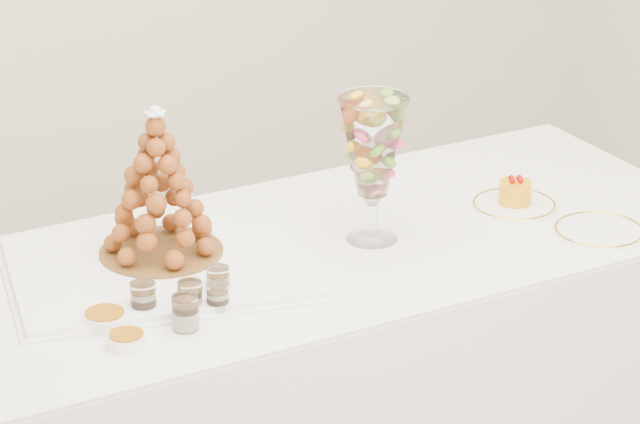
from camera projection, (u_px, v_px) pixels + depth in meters
buffet_table at (300, 396)px, 3.74m from camera, size 2.13×0.91×0.80m
lace_tray at (160, 269)px, 3.46m from camera, size 0.77×0.64×0.02m
macaron_vase at (373, 149)px, 3.55m from camera, size 0.16×0.16×0.36m
cake_plate at (514, 205)px, 3.81m from camera, size 0.22×0.22×0.01m
spare_plate at (599, 231)px, 3.67m from camera, size 0.22×0.22×0.01m
verrine_a at (143, 299)px, 3.26m from camera, size 0.07×0.07×0.08m
verrine_b at (190, 297)px, 3.27m from camera, size 0.06×0.06×0.07m
verrine_c at (218, 282)px, 3.34m from camera, size 0.06×0.06×0.07m
verrine_d at (185, 313)px, 3.20m from camera, size 0.06×0.06×0.08m
verrine_e at (218, 298)px, 3.27m from camera, size 0.06×0.06×0.07m
ramekin_back at (105, 320)px, 3.22m from camera, size 0.10×0.10×0.03m
ramekin_front at (127, 340)px, 3.14m from camera, size 0.08×0.08×0.03m
croquembouche at (158, 183)px, 3.44m from camera, size 0.29×0.29×0.36m
mousse_cake at (515, 192)px, 3.81m from camera, size 0.08×0.08×0.07m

